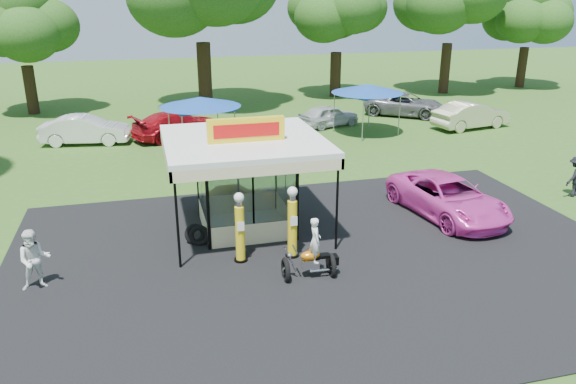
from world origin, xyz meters
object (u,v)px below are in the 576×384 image
object	(u,v)px
bg_car_b	(178,125)
bg_car_d	(406,104)
motorcycle	(313,254)
bg_car_e	(471,115)
bg_car_a	(85,130)
pink_sedan	(448,197)
kiosk_car	(236,195)
bg_car_c	(328,116)
tent_west	(200,102)
gas_pump_right	(292,224)
gas_pump_left	(240,229)
spectator_west	(34,260)
tent_east	(367,89)
spectator_east_a	(575,176)
gas_station_kiosk	(245,182)

from	to	relation	value
bg_car_b	bg_car_d	xyz separation A→B (m)	(15.53, 2.34, -0.01)
motorcycle	bg_car_b	size ratio (longest dim) A/B	0.37
bg_car_d	bg_car_e	distance (m)	4.99
bg_car_e	motorcycle	bearing A→B (deg)	125.55
bg_car_a	bg_car_d	bearing A→B (deg)	-74.91
motorcycle	pink_sedan	xyz separation A→B (m)	(6.41, 3.40, -0.03)
bg_car_a	bg_car_e	world-z (taller)	bg_car_e
kiosk_car	bg_car_c	world-z (taller)	bg_car_c
tent_west	gas_pump_right	bearing A→B (deg)	-84.02
gas_pump_left	spectator_west	distance (m)	5.98
tent_east	bg_car_b	bearing A→B (deg)	170.80
spectator_east_a	tent_east	world-z (taller)	tent_east
kiosk_car	bg_car_a	size ratio (longest dim) A/B	0.59
pink_sedan	bg_car_e	size ratio (longest dim) A/B	1.08
bg_car_b	motorcycle	bearing A→B (deg)	166.07
bg_car_b	bg_car_c	distance (m)	9.39
spectator_west	bg_car_a	world-z (taller)	spectator_west
pink_sedan	tent_east	world-z (taller)	tent_east
motorcycle	tent_west	distance (m)	14.90
gas_station_kiosk	kiosk_car	size ratio (longest dim) A/B	1.92
gas_station_kiosk	bg_car_c	world-z (taller)	gas_station_kiosk
bg_car_e	bg_car_d	bearing A→B (deg)	16.08
motorcycle	bg_car_d	size ratio (longest dim) A/B	0.36
kiosk_car	gas_station_kiosk	bearing A→B (deg)	-180.00
gas_station_kiosk	pink_sedan	size ratio (longest dim) A/B	1.00
pink_sedan	spectator_west	world-z (taller)	spectator_west
gas_pump_right	pink_sedan	xyz separation A→B (m)	(6.64, 1.94, -0.41)
gas_pump_right	bg_car_e	distance (m)	21.21
bg_car_b	tent_west	size ratio (longest dim) A/B	1.27
spectator_west	pink_sedan	bearing A→B (deg)	0.25
kiosk_car	bg_car_e	distance (m)	19.08
gas_station_kiosk	bg_car_e	distance (m)	20.31
pink_sedan	motorcycle	bearing A→B (deg)	-160.27
motorcycle	gas_station_kiosk	bearing A→B (deg)	108.90
kiosk_car	bg_car_b	world-z (taller)	bg_car_b
spectator_west	tent_east	xyz separation A→B (m)	(16.22, 14.96, 1.76)
pink_sedan	gas_pump_left	bearing A→B (deg)	-175.74
bg_car_d	motorcycle	bearing A→B (deg)	-175.57
kiosk_car	spectator_west	size ratio (longest dim) A/B	1.54
bg_car_d	tent_west	world-z (taller)	tent_west
bg_car_d	gas_station_kiosk	bearing A→B (deg)	175.72
gas_pump_left	spectator_east_a	xyz separation A→B (m)	(14.54, 2.45, -0.26)
gas_station_kiosk	tent_west	bearing A→B (deg)	91.98
bg_car_a	bg_car_c	size ratio (longest dim) A/B	1.19
motorcycle	tent_east	world-z (taller)	tent_east
motorcycle	spectator_west	distance (m)	8.01
tent_west	spectator_west	bearing A→B (deg)	-115.21
kiosk_car	pink_sedan	xyz separation A→B (m)	(7.66, -2.94, 0.27)
gas_pump_right	kiosk_car	world-z (taller)	gas_pump_right
gas_station_kiosk	bg_car_a	world-z (taller)	gas_station_kiosk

